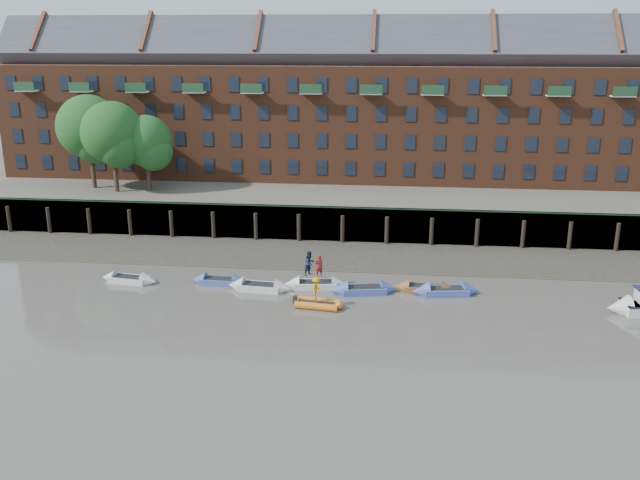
# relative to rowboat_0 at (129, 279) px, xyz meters

# --- Properties ---
(ground) EXTENTS (220.00, 220.00, 0.00)m
(ground) POSITION_rel_rowboat_0_xyz_m (17.51, -9.79, -0.23)
(ground) COLOR #5D5751
(ground) RESTS_ON ground
(foreshore) EXTENTS (110.00, 8.00, 0.50)m
(foreshore) POSITION_rel_rowboat_0_xyz_m (17.51, 8.21, -0.23)
(foreshore) COLOR #3D382F
(foreshore) RESTS_ON ground
(mud_band) EXTENTS (110.00, 1.60, 0.10)m
(mud_band) POSITION_rel_rowboat_0_xyz_m (17.51, 4.81, -0.23)
(mud_band) COLOR #4C4336
(mud_band) RESTS_ON ground
(river_wall) EXTENTS (110.00, 1.23, 3.30)m
(river_wall) POSITION_rel_rowboat_0_xyz_m (17.51, 12.59, 1.36)
(river_wall) COLOR #2D2A26
(river_wall) RESTS_ON ground
(bank_terrace) EXTENTS (110.00, 28.00, 3.20)m
(bank_terrace) POSITION_rel_rowboat_0_xyz_m (17.51, 26.21, 1.37)
(bank_terrace) COLOR #5E594D
(bank_terrace) RESTS_ON ground
(apartment_terrace) EXTENTS (80.60, 15.56, 20.98)m
(apartment_terrace) POSITION_rel_rowboat_0_xyz_m (17.51, 27.20, 12.59)
(apartment_terrace) COLOR brown
(apartment_terrace) RESTS_ON bank_terrace
(tree_cluster) EXTENTS (11.76, 7.74, 9.40)m
(tree_cluster) POSITION_rel_rowboat_0_xyz_m (-8.11, 17.56, 8.77)
(tree_cluster) COLOR #3A281C
(tree_cluster) RESTS_ON bank_terrace
(rowboat_0) EXTENTS (4.71, 1.96, 1.33)m
(rowboat_0) POSITION_rel_rowboat_0_xyz_m (0.00, 0.00, 0.00)
(rowboat_0) COLOR silver
(rowboat_0) RESTS_ON ground
(rowboat_1) EXTENTS (4.45, 1.45, 1.28)m
(rowboat_1) POSITION_rel_rowboat_0_xyz_m (7.00, 0.42, -0.01)
(rowboat_1) COLOR #4357A5
(rowboat_1) RESTS_ON ground
(rowboat_2) EXTENTS (4.98, 1.84, 1.42)m
(rowboat_2) POSITION_rel_rowboat_0_xyz_m (10.31, -0.59, 0.02)
(rowboat_2) COLOR silver
(rowboat_2) RESTS_ON ground
(rowboat_3) EXTENTS (4.97, 1.92, 1.41)m
(rowboat_3) POSITION_rel_rowboat_0_xyz_m (14.38, 0.38, 0.01)
(rowboat_3) COLOR silver
(rowboat_3) RESTS_ON ground
(rowboat_4) EXTENTS (5.15, 2.37, 1.44)m
(rowboat_4) POSITION_rel_rowboat_0_xyz_m (18.04, -0.32, 0.02)
(rowboat_4) COLOR #4357A5
(rowboat_4) RESTS_ON ground
(rowboat_5) EXTENTS (4.73, 1.59, 1.36)m
(rowboat_5) POSITION_rel_rowboat_0_xyz_m (22.52, 0.47, 0.01)
(rowboat_5) COLOR brown
(rowboat_5) RESTS_ON ground
(rowboat_6) EXTENTS (5.15, 2.18, 1.45)m
(rowboat_6) POSITION_rel_rowboat_0_xyz_m (24.00, 0.05, 0.02)
(rowboat_6) COLOR #4357A5
(rowboat_6) RESTS_ON ground
(rib_tender) EXTENTS (3.38, 1.97, 0.57)m
(rib_tender) POSITION_rel_rowboat_0_xyz_m (15.11, -3.37, 0.01)
(rib_tender) COLOR orange
(rib_tender) RESTS_ON ground
(person_rower_a) EXTENTS (0.73, 0.64, 1.69)m
(person_rower_a) POSITION_rel_rowboat_0_xyz_m (14.65, 0.28, 1.56)
(person_rower_a) COLOR maroon
(person_rower_a) RESTS_ON rowboat_3
(person_rower_b) EXTENTS (1.12, 1.16, 1.88)m
(person_rower_b) POSITION_rel_rowboat_0_xyz_m (13.94, 0.50, 1.65)
(person_rower_b) COLOR #19233F
(person_rower_b) RESTS_ON rowboat_3
(person_rib_crew) EXTENTS (0.80, 1.17, 1.68)m
(person_rib_crew) POSITION_rel_rowboat_0_xyz_m (14.86, -3.39, 1.14)
(person_rib_crew) COLOR orange
(person_rib_crew) RESTS_ON rib_tender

